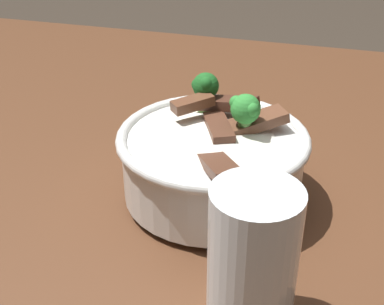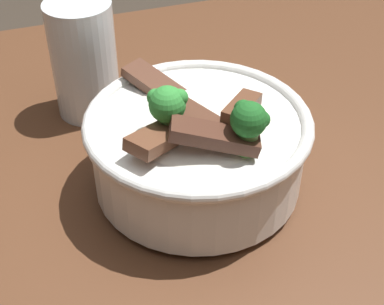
# 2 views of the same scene
# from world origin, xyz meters

# --- Properties ---
(dining_table) EXTENTS (1.47, 0.97, 0.79)m
(dining_table) POSITION_xyz_m (0.00, 0.00, 0.70)
(dining_table) COLOR #56331E
(dining_table) RESTS_ON ground
(rice_bowl) EXTENTS (0.21, 0.21, 0.13)m
(rice_bowl) POSITION_xyz_m (-0.11, 0.08, 0.85)
(rice_bowl) COLOR white
(rice_bowl) RESTS_ON dining_table
(drinking_glass) EXTENTS (0.07, 0.07, 0.13)m
(drinking_glass) POSITION_xyz_m (-0.18, 0.25, 0.85)
(drinking_glass) COLOR white
(drinking_glass) RESTS_ON dining_table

